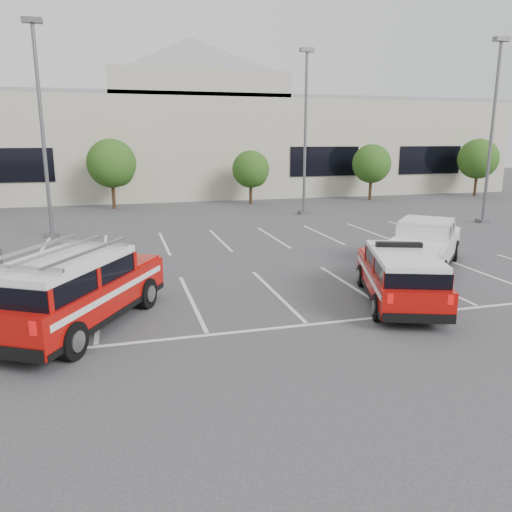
{
  "coord_description": "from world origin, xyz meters",
  "views": [
    {
      "loc": [
        -4.65,
        -14.53,
        4.83
      ],
      "look_at": [
        -0.39,
        0.94,
        1.05
      ],
      "focal_mm": 35.0,
      "sensor_mm": 36.0,
      "label": 1
    }
  ],
  "objects_px": {
    "tree_mid_left": "(113,165)",
    "light_pole_right": "(492,132)",
    "tree_right": "(372,165)",
    "tree_far_right": "(478,160)",
    "light_pole_left": "(42,131)",
    "light_pole_mid": "(305,133)",
    "white_pickup": "(423,250)",
    "fire_chief_suv": "(400,280)",
    "ladder_suv": "(75,296)",
    "tree_mid_right": "(252,171)",
    "convention_building": "(171,140)"
  },
  "relations": [
    {
      "from": "tree_far_right",
      "to": "tree_right",
      "type": "bearing_deg",
      "value": -180.0
    },
    {
      "from": "tree_right",
      "to": "tree_far_right",
      "type": "relative_size",
      "value": 0.91
    },
    {
      "from": "convention_building",
      "to": "fire_chief_suv",
      "type": "height_order",
      "value": "convention_building"
    },
    {
      "from": "convention_building",
      "to": "light_pole_left",
      "type": "height_order",
      "value": "convention_building"
    },
    {
      "from": "convention_building",
      "to": "tree_right",
      "type": "bearing_deg",
      "value": -33.37
    },
    {
      "from": "tree_mid_right",
      "to": "light_pole_mid",
      "type": "bearing_deg",
      "value": -72.48
    },
    {
      "from": "tree_far_right",
      "to": "light_pole_mid",
      "type": "distance_m",
      "value": 19.19
    },
    {
      "from": "tree_right",
      "to": "light_pole_right",
      "type": "xyz_separation_m",
      "value": [
        0.91,
        -12.05,
        2.41
      ]
    },
    {
      "from": "tree_far_right",
      "to": "light_pole_left",
      "type": "xyz_separation_m",
      "value": [
        -33.09,
        -10.05,
        2.14
      ]
    },
    {
      "from": "tree_mid_right",
      "to": "ladder_suv",
      "type": "height_order",
      "value": "tree_mid_right"
    },
    {
      "from": "fire_chief_suv",
      "to": "tree_far_right",
      "type": "bearing_deg",
      "value": 67.27
    },
    {
      "from": "white_pickup",
      "to": "tree_mid_left",
      "type": "bearing_deg",
      "value": 161.39
    },
    {
      "from": "light_pole_mid",
      "to": "ladder_suv",
      "type": "height_order",
      "value": "light_pole_mid"
    },
    {
      "from": "tree_mid_left",
      "to": "tree_far_right",
      "type": "height_order",
      "value": "same"
    },
    {
      "from": "light_pole_left",
      "to": "convention_building",
      "type": "bearing_deg",
      "value": 67.61
    },
    {
      "from": "light_pole_right",
      "to": "fire_chief_suv",
      "type": "relative_size",
      "value": 1.89
    },
    {
      "from": "tree_right",
      "to": "light_pole_left",
      "type": "relative_size",
      "value": 0.43
    },
    {
      "from": "tree_mid_right",
      "to": "light_pole_left",
      "type": "bearing_deg",
      "value": -142.5
    },
    {
      "from": "tree_right",
      "to": "tree_far_right",
      "type": "distance_m",
      "value": 10.0
    },
    {
      "from": "convention_building",
      "to": "light_pole_right",
      "type": "distance_m",
      "value": 26.99
    },
    {
      "from": "light_pole_left",
      "to": "fire_chief_suv",
      "type": "relative_size",
      "value": 1.89
    },
    {
      "from": "light_pole_left",
      "to": "light_pole_mid",
      "type": "relative_size",
      "value": 1.0
    },
    {
      "from": "light_pole_right",
      "to": "light_pole_left",
      "type": "bearing_deg",
      "value": 175.24
    },
    {
      "from": "fire_chief_suv",
      "to": "white_pickup",
      "type": "xyz_separation_m",
      "value": [
        3.06,
        3.44,
        -0.01
      ]
    },
    {
      "from": "convention_building",
      "to": "tree_far_right",
      "type": "bearing_deg",
      "value": -21.51
    },
    {
      "from": "light_pole_right",
      "to": "convention_building",
      "type": "bearing_deg",
      "value": 125.89
    },
    {
      "from": "fire_chief_suv",
      "to": "tree_mid_right",
      "type": "bearing_deg",
      "value": 105.29
    },
    {
      "from": "light_pole_mid",
      "to": "fire_chief_suv",
      "type": "distance_m",
      "value": 18.8
    },
    {
      "from": "light_pole_left",
      "to": "light_pole_right",
      "type": "bearing_deg",
      "value": -4.76
    },
    {
      "from": "tree_mid_left",
      "to": "light_pole_right",
      "type": "bearing_deg",
      "value": -29.95
    },
    {
      "from": "fire_chief_suv",
      "to": "light_pole_left",
      "type": "bearing_deg",
      "value": 148.72
    },
    {
      "from": "tree_mid_left",
      "to": "white_pickup",
      "type": "relative_size",
      "value": 0.84
    },
    {
      "from": "tree_mid_left",
      "to": "light_pole_right",
      "type": "distance_m",
      "value": 24.23
    },
    {
      "from": "light_pole_left",
      "to": "fire_chief_suv",
      "type": "distance_m",
      "value": 18.43
    },
    {
      "from": "fire_chief_suv",
      "to": "ladder_suv",
      "type": "relative_size",
      "value": 0.9
    },
    {
      "from": "white_pickup",
      "to": "ladder_suv",
      "type": "xyz_separation_m",
      "value": [
        -12.24,
        -3.01,
        0.17
      ]
    },
    {
      "from": "tree_mid_right",
      "to": "light_pole_right",
      "type": "height_order",
      "value": "light_pole_right"
    },
    {
      "from": "tree_mid_right",
      "to": "tree_right",
      "type": "xyz_separation_m",
      "value": [
        10.0,
        0.0,
        0.27
      ]
    },
    {
      "from": "convention_building",
      "to": "light_pole_mid",
      "type": "relative_size",
      "value": 5.86
    },
    {
      "from": "light_pole_mid",
      "to": "ladder_suv",
      "type": "relative_size",
      "value": 1.7
    },
    {
      "from": "light_pole_right",
      "to": "fire_chief_suv",
      "type": "height_order",
      "value": "light_pole_right"
    },
    {
      "from": "tree_mid_left",
      "to": "light_pole_right",
      "type": "height_order",
      "value": "light_pole_right"
    },
    {
      "from": "light_pole_mid",
      "to": "tree_mid_left",
      "type": "bearing_deg",
      "value": 153.08
    },
    {
      "from": "white_pickup",
      "to": "ladder_suv",
      "type": "height_order",
      "value": "ladder_suv"
    },
    {
      "from": "tree_mid_left",
      "to": "ladder_suv",
      "type": "bearing_deg",
      "value": -92.43
    },
    {
      "from": "tree_mid_left",
      "to": "tree_far_right",
      "type": "xyz_separation_m",
      "value": [
        30.0,
        0.0,
        0.0
      ]
    },
    {
      "from": "fire_chief_suv",
      "to": "ladder_suv",
      "type": "height_order",
      "value": "ladder_suv"
    },
    {
      "from": "light_pole_right",
      "to": "fire_chief_suv",
      "type": "bearing_deg",
      "value": -136.96
    },
    {
      "from": "light_pole_left",
      "to": "fire_chief_suv",
      "type": "bearing_deg",
      "value": -50.9
    },
    {
      "from": "convention_building",
      "to": "white_pickup",
      "type": "xyz_separation_m",
      "value": [
        6.16,
        -30.3,
        -3.99
      ]
    }
  ]
}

